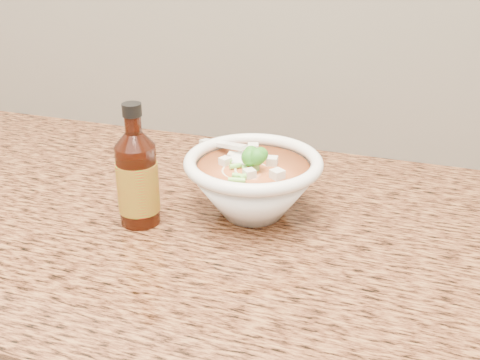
% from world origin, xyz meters
% --- Properties ---
extents(counter_slab, '(4.00, 0.68, 0.04)m').
position_xyz_m(counter_slab, '(0.00, 1.68, 0.88)').
color(counter_slab, brown).
rests_on(counter_slab, cabinet).
extents(soup_bowl, '(0.21, 0.20, 0.11)m').
position_xyz_m(soup_bowl, '(0.08, 1.71, 0.95)').
color(soup_bowl, white).
rests_on(soup_bowl, counter_slab).
extents(hot_sauce_bottle, '(0.07, 0.07, 0.18)m').
position_xyz_m(hot_sauce_bottle, '(-0.07, 1.63, 0.97)').
color(hot_sauce_bottle, '#3D1308').
rests_on(hot_sauce_bottle, counter_slab).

